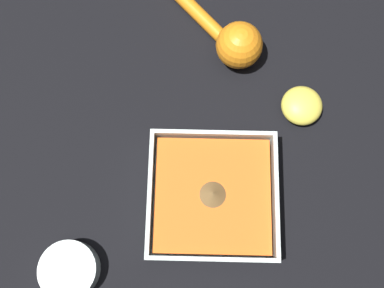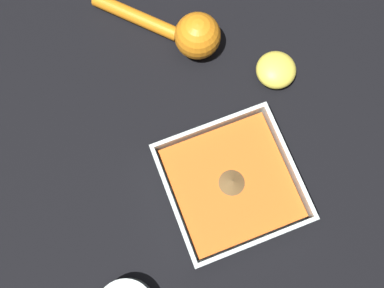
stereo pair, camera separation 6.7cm
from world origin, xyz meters
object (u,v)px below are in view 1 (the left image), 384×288
spice_bowl (70,270)px  lemon_half (302,106)px  lemon_squeezer (231,38)px  square_dish (212,196)px

spice_bowl → lemon_half: lemon_half is taller
lemon_squeezer → lemon_half: 0.15m
square_dish → lemon_squeezer: lemon_squeezer is taller
lemon_squeezer → lemon_half: (0.11, 0.11, -0.02)m
square_dish → lemon_half: bearing=136.5°
square_dish → lemon_squeezer: 0.25m
spice_bowl → lemon_half: size_ratio=1.28×
square_dish → spice_bowl: size_ratio=2.27×
spice_bowl → lemon_squeezer: bearing=147.6°
spice_bowl → lemon_squeezer: 0.42m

